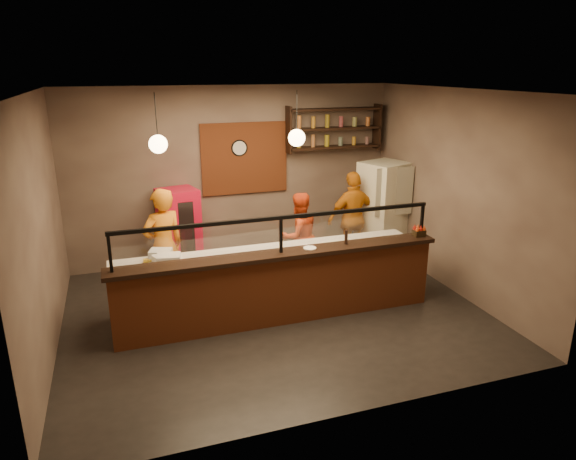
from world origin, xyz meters
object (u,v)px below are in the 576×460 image
object	(u,v)px
cook_mid	(299,236)
pepper_mill	(346,237)
red_cooler	(179,230)
cook_left	(163,246)
pizza_dough	(336,246)
condiment_caddy	(419,233)
wall_clock	(239,148)
cook_right	(353,219)
fridge	(383,211)

from	to	relation	value
cook_mid	pepper_mill	bearing A→B (deg)	86.33
red_cooler	cook_left	bearing A→B (deg)	-120.77
red_cooler	pizza_dough	size ratio (longest dim) A/B	2.68
condiment_caddy	wall_clock	bearing A→B (deg)	127.45
cook_left	pepper_mill	distance (m)	2.77
cook_right	pepper_mill	xyz separation A→B (m)	(-0.96, -1.74, 0.30)
red_cooler	condiment_caddy	distance (m)	4.11
cook_left	pepper_mill	bearing A→B (deg)	132.93
cook_left	cook_right	world-z (taller)	cook_left
fridge	condiment_caddy	size ratio (longest dim) A/B	10.78
wall_clock	pizza_dough	xyz separation A→B (m)	(0.91, -2.38, -1.19)
pizza_dough	condiment_caddy	size ratio (longest dim) A/B	3.24
cook_right	pizza_dough	size ratio (longest dim) A/B	3.11
wall_clock	cook_left	world-z (taller)	wall_clock
wall_clock	fridge	xyz separation A→B (m)	(2.50, -0.91, -1.18)
red_cooler	wall_clock	bearing A→B (deg)	1.31
pepper_mill	cook_mid	bearing A→B (deg)	98.63
cook_mid	red_cooler	xyz separation A→B (m)	(-1.88, 1.00, -0.01)
cook_left	red_cooler	bearing A→B (deg)	-128.74
cook_right	fridge	bearing A→B (deg)	-177.94
wall_clock	cook_mid	xyz separation A→B (m)	(0.68, -1.31, -1.34)
cook_mid	pepper_mill	size ratio (longest dim) A/B	7.16
wall_clock	cook_mid	size ratio (longest dim) A/B	0.20
cook_right	red_cooler	world-z (taller)	cook_right
cook_left	cook_right	size ratio (longest dim) A/B	1.04
pizza_dough	condiment_caddy	bearing A→B (deg)	-17.07
red_cooler	pizza_dough	xyz separation A→B (m)	(2.10, -2.07, 0.16)
cook_mid	pepper_mill	world-z (taller)	cook_mid
wall_clock	cook_left	xyz separation A→B (m)	(-1.58, -1.53, -1.20)
red_cooler	pepper_mill	size ratio (longest dim) A/B	7.06
red_cooler	pepper_mill	xyz separation A→B (m)	(2.09, -2.42, 0.42)
fridge	pepper_mill	distance (m)	2.43
fridge	cook_left	bearing A→B (deg)	168.01
cook_mid	condiment_caddy	world-z (taller)	cook_mid
cook_right	pepper_mill	distance (m)	2.01
pizza_dough	fridge	bearing A→B (deg)	42.56
pizza_dough	pepper_mill	distance (m)	0.44
red_cooler	cook_right	bearing A→B (deg)	-25.66
wall_clock	pepper_mill	bearing A→B (deg)	-71.78
cook_right	condiment_caddy	size ratio (longest dim) A/B	10.08
cook_left	cook_right	distance (m)	3.48
cook_left	cook_right	bearing A→B (deg)	167.77
cook_mid	wall_clock	bearing A→B (deg)	-74.80
wall_clock	pepper_mill	xyz separation A→B (m)	(0.90, -2.73, -0.93)
fridge	red_cooler	distance (m)	3.75
cook_left	condiment_caddy	world-z (taller)	cook_left
condiment_caddy	red_cooler	bearing A→B (deg)	143.58
condiment_caddy	cook_right	bearing A→B (deg)	97.89
red_cooler	cook_mid	bearing A→B (deg)	-41.30
cook_mid	condiment_caddy	distance (m)	2.04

